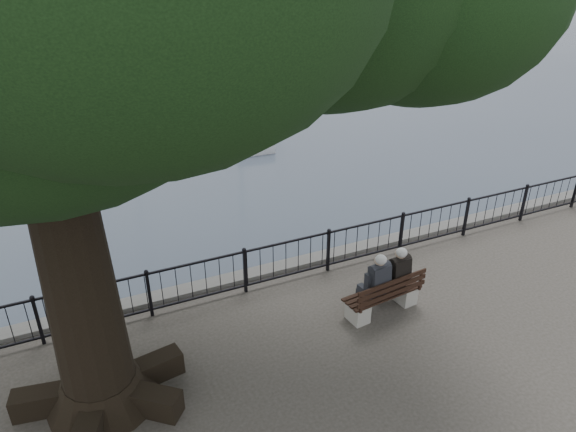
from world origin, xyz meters
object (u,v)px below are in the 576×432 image
person_left (374,285)px  lion_monument (104,21)px  bench (384,299)px  person_right (394,278)px

person_left → lion_monument: 49.21m
bench → lion_monument: 49.28m
person_right → bench: bearing=-156.6°
person_left → bench: bearing=-19.2°
bench → person_left: bearing=160.8°
bench → person_right: (0.29, 0.13, 0.34)m
bench → person_left: (-0.22, 0.08, 0.34)m
bench → person_left: size_ratio=1.22×
person_left → lion_monument: (0.95, 49.20, 0.40)m
person_right → lion_monument: bearing=89.5°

